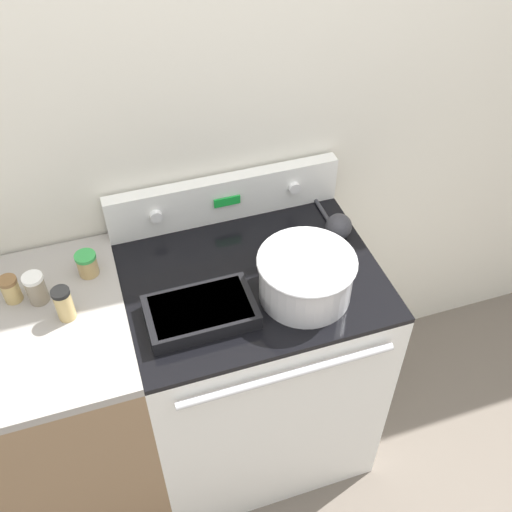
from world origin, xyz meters
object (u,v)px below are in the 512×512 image
Objects in this scene: spice_jar_brown_cap at (11,289)px; ladle at (338,226)px; spice_jar_white_cap at (36,288)px; mixing_bowl at (306,275)px; spice_jar_green_cap at (87,264)px; casserole_dish at (201,311)px; spice_jar_black_cap at (64,304)px.

ladle is at bearing -1.48° from spice_jar_brown_cap.
spice_jar_white_cap is (-0.96, -0.00, 0.02)m from ladle.
mixing_bowl reaches higher than ladle.
mixing_bowl is 3.48× the size of spice_jar_brown_cap.
ladle is at bearing -4.72° from spice_jar_green_cap.
mixing_bowl is 0.67m from spice_jar_green_cap.
ladle is at bearing 46.87° from mixing_bowl.
ladle is at bearing 21.66° from casserole_dish.
spice_jar_green_cap is 0.18m from spice_jar_black_cap.
casserole_dish is 0.49m from spice_jar_white_cap.
mixing_bowl is at bearing -10.03° from spice_jar_black_cap.
spice_jar_black_cap is at bearing 162.69° from casserole_dish.
ladle is 0.96m from spice_jar_white_cap.
casserole_dish is 0.56m from ladle.
spice_jar_black_cap is (-0.37, 0.11, 0.04)m from casserole_dish.
casserole_dish is (-0.32, 0.01, -0.05)m from mixing_bowl.
spice_jar_brown_cap is (-0.07, 0.03, -0.01)m from spice_jar_white_cap.
spice_jar_black_cap is 1.10× the size of spice_jar_white_cap.
mixing_bowl is 0.87m from spice_jar_brown_cap.
mixing_bowl is 0.70m from spice_jar_black_cap.
mixing_bowl is 1.07× the size of ladle.
spice_jar_brown_cap is at bearing 155.51° from casserole_dish.
ladle reaches higher than casserole_dish.
casserole_dish is 4.09× the size of spice_jar_green_cap.
casserole_dish is at bearing -25.11° from spice_jar_white_cap.
spice_jar_white_cap is at bearing -20.56° from spice_jar_brown_cap.
mixing_bowl is 0.93× the size of casserole_dish.
casserole_dish is 0.56m from spice_jar_brown_cap.
mixing_bowl is 3.79× the size of spice_jar_green_cap.
mixing_bowl is 0.32m from casserole_dish.
spice_jar_green_cap is 0.78× the size of spice_jar_white_cap.
spice_jar_black_cap is at bearing -116.85° from spice_jar_green_cap.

